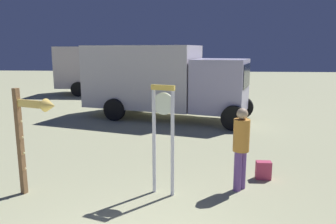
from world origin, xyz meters
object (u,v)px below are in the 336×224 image
object	(u,v)px
arrow_sign	(32,125)
person_near_clock	(241,145)
box_truck_far	(104,69)
backpack	(263,170)
box_truck_near	(161,79)
standing_clock	(163,128)

from	to	relation	value
arrow_sign	person_near_clock	world-z (taller)	arrow_sign
person_near_clock	box_truck_far	bearing A→B (deg)	115.11
backpack	person_near_clock	bearing A→B (deg)	-135.12
person_near_clock	box_truck_near	world-z (taller)	box_truck_near
backpack	box_truck_far	size ratio (longest dim) A/B	0.06
backpack	arrow_sign	bearing A→B (deg)	-165.07
box_truck_far	person_near_clock	bearing A→B (deg)	-64.89
arrow_sign	box_truck_near	xyz separation A→B (m)	(1.72, 7.73, 0.20)
box_truck_near	arrow_sign	bearing A→B (deg)	-102.52
backpack	box_truck_near	size ratio (longest dim) A/B	0.06
box_truck_near	standing_clock	bearing A→B (deg)	-84.01
standing_clock	person_near_clock	xyz separation A→B (m)	(1.56, 0.31, -0.41)
box_truck_near	box_truck_far	size ratio (longest dim) A/B	1.14
box_truck_far	backpack	bearing A→B (deg)	-61.88
arrow_sign	standing_clock	bearing A→B (deg)	7.30
standing_clock	box_truck_near	size ratio (longest dim) A/B	0.30
standing_clock	box_truck_far	world-z (taller)	box_truck_far
arrow_sign	person_near_clock	xyz separation A→B (m)	(4.06, 0.63, -0.49)
standing_clock	backpack	distance (m)	2.64
box_truck_far	arrow_sign	bearing A→B (deg)	-79.94
person_near_clock	box_truck_far	size ratio (longest dim) A/B	0.27
box_truck_near	box_truck_far	xyz separation A→B (m)	(-4.37, 7.21, -0.01)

